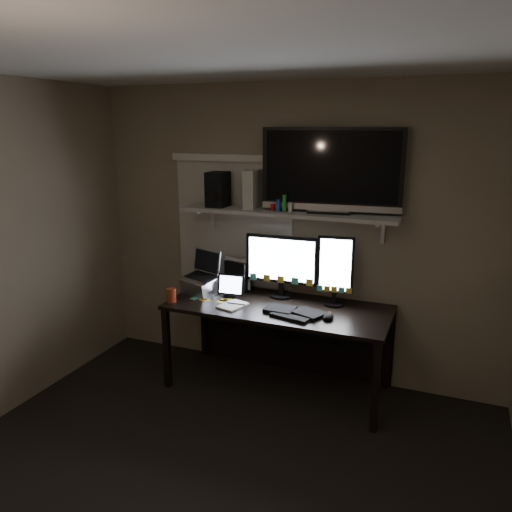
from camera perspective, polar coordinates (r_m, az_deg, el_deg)
The scene contains 20 objects.
floor at distance 3.31m, azimuth -6.85°, elevation -25.88°, with size 3.60×3.60×0.00m, color black.
ceiling at distance 2.55m, azimuth -8.68°, elevation 22.47°, with size 3.60×3.60×0.00m, color silver.
back_wall at distance 4.27m, azimuth 4.28°, elevation 2.50°, with size 3.60×3.60×0.00m, color #6E614F.
window_blinds at distance 4.44m, azimuth -2.55°, elevation 3.65°, with size 1.10×0.02×1.10m, color beige.
desk at distance 4.25m, azimuth 3.05°, elevation -7.40°, with size 1.80×0.75×0.73m.
wall_shelf at distance 4.07m, azimuth 3.58°, elevation 4.98°, with size 1.80×0.35×0.03m, color #9F9F9B.
monitor_landscape at distance 4.21m, azimuth 2.95°, elevation -1.13°, with size 0.62×0.07×0.55m, color black.
monitor_portrait at distance 4.05m, azimuth 9.05°, elevation -1.67°, with size 0.29×0.05×0.58m, color black.
keyboard at distance 3.92m, azimuth 4.39°, elevation -6.35°, with size 0.47×0.19×0.03m, color black.
mouse at distance 3.84m, azimuth 8.29°, elevation -6.84°, with size 0.08×0.12×0.04m, color black.
notepad at distance 4.07m, azimuth -2.67°, elevation -5.66°, with size 0.17×0.23×0.01m, color silver.
tablet at distance 4.24m, azimuth -2.83°, elevation -3.42°, with size 0.23×0.10×0.20m, color black.
file_sorter at distance 4.42m, azimuth -2.11°, elevation -2.13°, with size 0.22×0.10×0.28m, color black.
laptop at distance 4.34m, azimuth -6.30°, elevation -1.97°, with size 0.32×0.26×0.36m, color #B2B1B6.
cup at distance 4.20m, azimuth -9.65°, elevation -4.45°, with size 0.08×0.08×0.11m, color maroon.
sticky_notes at distance 4.22m, azimuth -5.26°, elevation -5.00°, with size 0.27×0.20×0.00m, color gold, non-canonical shape.
tv at distance 3.97m, azimuth 8.62°, elevation 9.63°, with size 1.10×0.20×0.66m, color black.
game_console at distance 4.18m, azimuth -0.27°, elevation 7.67°, with size 0.08×0.27×0.32m, color beige.
speaker at distance 4.26m, azimuth -4.37°, elevation 7.60°, with size 0.16×0.20×0.29m, color black.
bottles at distance 4.02m, azimuth 2.92°, elevation 6.00°, with size 0.20×0.05×0.13m, color #A50F0C, non-canonical shape.
Camera 1 is at (1.26, -2.18, 2.15)m, focal length 35.00 mm.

